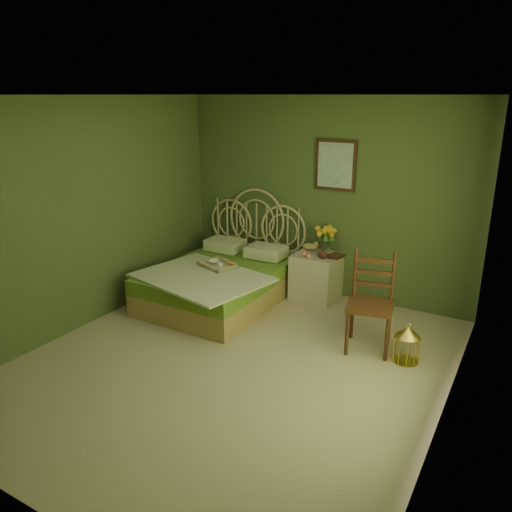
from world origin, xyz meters
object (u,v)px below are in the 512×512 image
Objects in this scene: chair at (373,295)px; birdcage at (407,345)px; nightstand at (317,272)px; bed at (221,279)px.

chair reaches higher than birdcage.
birdcage is at bearing -36.71° from nightstand.
nightstand is (1.05, 0.70, 0.07)m from bed.
bed is 5.57× the size of birdcage.
bed reaches higher than nightstand.
bed reaches higher than birdcage.
birdcage is at bearing -32.87° from chair.
chair is 2.73× the size of birdcage.
nightstand is 1.83m from birdcage.
birdcage is (2.51, -0.39, -0.11)m from bed.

